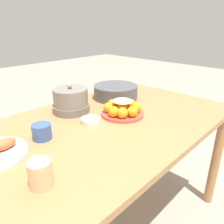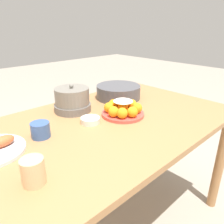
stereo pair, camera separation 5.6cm
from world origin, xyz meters
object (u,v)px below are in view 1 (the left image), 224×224
object	(u,v)px
cup_far	(42,132)
serving_bowl	(116,91)
warming_pot	(71,101)
dining_table	(101,139)
sauce_bowl	(91,120)
cake_plate	(122,109)
cup_near	(40,174)

from	to	relation	value
cup_far	serving_bowl	bearing A→B (deg)	13.39
warming_pot	dining_table	bearing A→B (deg)	-88.44
sauce_bowl	warming_pot	bearing A→B (deg)	81.66
cake_plate	cup_near	size ratio (longest dim) A/B	2.62
cup_far	warming_pot	bearing A→B (deg)	30.78
sauce_bowl	cup_far	size ratio (longest dim) A/B	1.18
serving_bowl	warming_pot	size ratio (longest dim) A/B	1.40
sauce_bowl	cake_plate	bearing A→B (deg)	-13.13
cake_plate	serving_bowl	size ratio (longest dim) A/B	0.79
dining_table	cup_far	size ratio (longest dim) A/B	17.93
dining_table	cake_plate	bearing A→B (deg)	-3.32
cake_plate	warming_pot	xyz separation A→B (m)	(-0.16, 0.25, 0.03)
dining_table	serving_bowl	xyz separation A→B (m)	(0.35, 0.22, 0.14)
serving_bowl	sauce_bowl	distance (m)	0.43
dining_table	cup_far	world-z (taller)	cup_far
cup_far	cake_plate	bearing A→B (deg)	-10.00
dining_table	warming_pot	world-z (taller)	warming_pot
serving_bowl	sauce_bowl	xyz separation A→B (m)	(-0.39, -0.19, -0.03)
serving_bowl	warming_pot	xyz separation A→B (m)	(-0.36, 0.02, 0.02)
dining_table	warming_pot	distance (m)	0.29
cake_plate	sauce_bowl	distance (m)	0.20
dining_table	cup_far	distance (m)	0.32
serving_bowl	sauce_bowl	bearing A→B (deg)	-154.32
dining_table	cup_near	xyz separation A→B (m)	(-0.45, -0.20, 0.14)
dining_table	warming_pot	size ratio (longest dim) A/B	7.16
cake_plate	warming_pot	distance (m)	0.30
cup_far	warming_pot	world-z (taller)	warming_pot
cup_near	cake_plate	bearing A→B (deg)	17.77
dining_table	serving_bowl	world-z (taller)	serving_bowl
sauce_bowl	cup_far	xyz separation A→B (m)	(-0.25, 0.03, 0.02)
cake_plate	serving_bowl	xyz separation A→B (m)	(0.20, 0.23, 0.01)
cake_plate	warming_pot	size ratio (longest dim) A/B	1.11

